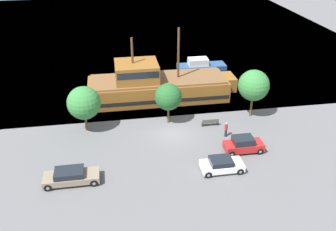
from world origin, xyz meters
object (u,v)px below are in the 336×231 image
object	(u,v)px
fire_hydrant	(235,137)
pedestrian_walking_near	(226,129)
parked_car_curb_mid	(243,145)
moored_boat_dockside	(200,65)
bench_promenade_east	(210,122)
parked_car_curb_front	(71,176)
parked_car_curb_rear	(222,165)
pirate_ship	(155,85)

from	to	relation	value
fire_hydrant	pedestrian_walking_near	distance (m)	1.27
parked_car_curb_mid	fire_hydrant	size ratio (longest dim) A/B	5.08
parked_car_curb_mid	pedestrian_walking_near	xyz separation A→B (m)	(-0.85, 3.11, 0.05)
moored_boat_dockside	fire_hydrant	bearing A→B (deg)	-93.72
parked_car_curb_mid	bench_promenade_east	distance (m)	5.93
parked_car_curb_mid	bench_promenade_east	world-z (taller)	parked_car_curb_mid
parked_car_curb_front	parked_car_curb_rear	xyz separation A→B (m)	(13.66, -0.50, -0.01)
parked_car_curb_rear	fire_hydrant	size ratio (longest dim) A/B	5.14
moored_boat_dockside	parked_car_curb_rear	size ratio (longest dim) A/B	1.89
pirate_ship	moored_boat_dockside	bearing A→B (deg)	48.39
parked_car_curb_front	bench_promenade_east	world-z (taller)	parked_car_curb_front
bench_promenade_east	parked_car_curb_front	bearing A→B (deg)	-152.01
pirate_ship	fire_hydrant	world-z (taller)	pirate_ship
parked_car_curb_rear	fire_hydrant	distance (m)	5.80
parked_car_curb_rear	bench_promenade_east	distance (m)	8.48
moored_boat_dockside	parked_car_curb_rear	xyz separation A→B (m)	(-4.35, -25.93, 0.03)
pedestrian_walking_near	bench_promenade_east	bearing A→B (deg)	112.62
moored_boat_dockside	pedestrian_walking_near	distance (m)	20.15
pirate_ship	parked_car_curb_mid	size ratio (longest dim) A/B	4.88
parked_car_curb_front	bench_promenade_east	xyz separation A→B (m)	(14.85, 7.89, -0.24)
pirate_ship	parked_car_curb_front	distance (m)	18.89
parked_car_curb_mid	pirate_ship	bearing A→B (deg)	116.75
parked_car_curb_front	pedestrian_walking_near	size ratio (longest dim) A/B	2.91
moored_boat_dockside	fire_hydrant	world-z (taller)	moored_boat_dockside
fire_hydrant	bench_promenade_east	distance (m)	3.87
parked_car_curb_front	pedestrian_walking_near	bearing A→B (deg)	18.74
pirate_ship	fire_hydrant	bearing A→B (deg)	-59.45
parked_car_curb_front	parked_car_curb_rear	bearing A→B (deg)	-2.09
parked_car_curb_rear	moored_boat_dockside	bearing A→B (deg)	80.47
moored_boat_dockside	fire_hydrant	distance (m)	21.01
parked_car_curb_front	parked_car_curb_rear	size ratio (longest dim) A/B	1.24
parked_car_curb_front	parked_car_curb_rear	distance (m)	13.66
pirate_ship	parked_car_curb_front	size ratio (longest dim) A/B	3.88
parked_car_curb_rear	bench_promenade_east	bearing A→B (deg)	81.92
moored_boat_dockside	pedestrian_walking_near	world-z (taller)	moored_boat_dockside
parked_car_curb_rear	parked_car_curb_front	bearing A→B (deg)	177.91
moored_boat_dockside	parked_car_curb_mid	xyz separation A→B (m)	(-1.27, -23.14, 0.16)
parked_car_curb_mid	pedestrian_walking_near	size ratio (longest dim) A/B	2.31
pirate_ship	parked_car_curb_rear	distance (m)	17.12
parked_car_curb_rear	pirate_ship	bearing A→B (deg)	103.20
fire_hydrant	parked_car_curb_mid	bearing A→B (deg)	-87.55
parked_car_curb_front	moored_boat_dockside	bearing A→B (deg)	54.69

